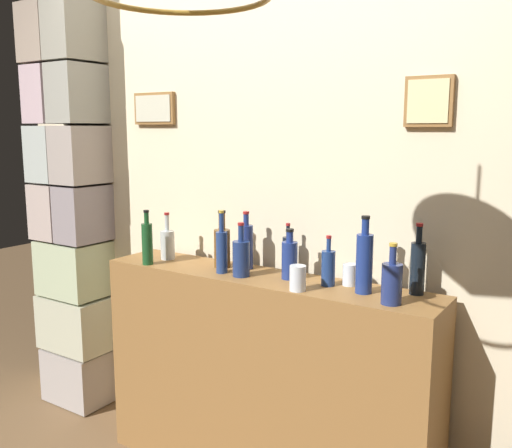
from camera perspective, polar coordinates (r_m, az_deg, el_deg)
The scene contains 17 objects.
panelled_rear_partition at distance 2.72m, azimuth 3.36°, elevation 5.09°, with size 3.72×0.15×2.79m.
stone_pillar at distance 3.54m, azimuth -17.95°, elevation 3.95°, with size 0.44×0.35×2.72m.
bar_shelf_unit at distance 2.77m, azimuth 0.59°, elevation -15.53°, with size 1.66×0.33×1.02m, color olive.
liquor_bottle_port at distance 2.71m, azimuth -1.00°, elevation -2.19°, with size 0.07×0.07×0.28m.
liquor_bottle_gin at distance 2.64m, azimuth -3.49°, elevation -2.65°, with size 0.05×0.05×0.30m.
liquor_bottle_brandy at distance 2.85m, azimuth -10.93°, elevation -1.83°, with size 0.05×0.05×0.27m.
liquor_bottle_bourbon at distance 2.35m, azimuth 10.88°, elevation -3.75°, with size 0.07×0.07×0.32m.
liquor_bottle_sherry at distance 2.75m, azimuth -3.44°, elevation -2.25°, with size 0.08×0.08×0.28m.
liquor_bottle_vermouth at distance 2.38m, azimuth 16.01°, elevation -4.14°, with size 0.06×0.06×0.29m.
liquor_bottle_rum at distance 2.95m, azimuth -8.93°, elevation -1.96°, with size 0.07×0.07×0.24m.
liquor_bottle_rye at distance 2.58m, azimuth -1.51°, elevation -3.38°, with size 0.08×0.08×0.25m.
liquor_bottle_vodka at distance 2.64m, azimuth 3.23°, elevation -3.03°, with size 0.05×0.05×0.24m.
liquor_bottle_tequila at distance 2.45m, azimuth 7.31°, elevation -4.35°, with size 0.06×0.06×0.22m.
liquor_bottle_whiskey at distance 2.54m, azimuth 3.41°, elevation -3.52°, with size 0.07×0.07×0.23m.
liquor_bottle_mezcal at distance 2.24m, azimuth 13.56°, elevation -5.74°, with size 0.08×0.08×0.24m.
glass_tumbler_rocks at distance 2.47m, azimuth 9.45°, elevation -5.07°, with size 0.06×0.06×0.09m.
glass_tumbler_highball at distance 2.36m, azimuth 4.24°, elevation -5.47°, with size 0.07×0.07×0.11m.
Camera 1 is at (1.36, -1.25, 1.69)m, focal length 39.60 mm.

